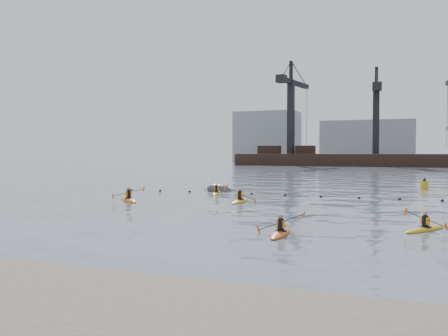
{
  "coord_description": "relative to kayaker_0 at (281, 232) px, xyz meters",
  "views": [
    {
      "loc": [
        7.5,
        -16.32,
        3.71
      ],
      "look_at": [
        -1.88,
        7.91,
        2.8
      ],
      "focal_mm": 38.0,
      "sensor_mm": 36.0,
      "label": 1
    }
  ],
  "objects": [
    {
      "name": "kayaker_0",
      "position": [
        0.0,
        0.0,
        0.0
      ],
      "size": [
        2.22,
        3.23,
        1.21
      ],
      "rotation": [
        0.0,
        0.0,
        0.04
      ],
      "color": "#C24A12",
      "rests_on": "ground"
    },
    {
      "name": "kayaker_3",
      "position": [
        -6.17,
        12.16,
        0.01
      ],
      "size": [
        2.48,
        3.61,
        1.37
      ],
      "rotation": [
        0.0,
        0.0,
        0.04
      ],
      "color": "gold",
      "rests_on": "ground"
    },
    {
      "name": "kayaker_2",
      "position": [
        -14.26,
        9.96,
        0.01
      ],
      "size": [
        3.15,
        3.05,
        1.2
      ],
      "rotation": [
        0.0,
        0.0,
        0.81
      ],
      "color": "orange",
      "rests_on": "ground"
    },
    {
      "name": "float_line",
      "position": [
        -2.77,
        18.33,
        -0.07
      ],
      "size": [
        33.24,
        0.73,
        0.24
      ],
      "color": "black",
      "rests_on": "ground"
    },
    {
      "name": "mooring_buoy",
      "position": [
        -11.06,
        20.48,
        -0.1
      ],
      "size": [
        2.93,
        1.92,
        1.76
      ],
      "primitive_type": "ellipsoid",
      "rotation": [
        0.0,
        0.21,
        0.16
      ],
      "color": "#424548",
      "rests_on": "ground"
    },
    {
      "name": "kayaker_5",
      "position": [
        -10.21,
        17.55,
        -0.0
      ],
      "size": [
        2.12,
        3.25,
        1.05
      ],
      "rotation": [
        0.0,
        0.0,
        0.25
      ],
      "color": "gold",
      "rests_on": "ground"
    },
    {
      "name": "skyline",
      "position": [
        -0.04,
        146.07,
        9.15
      ],
      "size": [
        141.0,
        28.0,
        22.0
      ],
      "color": "gray",
      "rests_on": "ground"
    },
    {
      "name": "ground",
      "position": [
        -2.27,
        -4.2,
        -0.1
      ],
      "size": [
        400.0,
        400.0,
        0.0
      ],
      "primitive_type": "plane",
      "color": "#3D4959",
      "rests_on": "ground"
    },
    {
      "name": "quay",
      "position": [
        -2.28,
        -13.2,
        -0.1
      ],
      "size": [
        18.0,
        7.12,
        1.77
      ],
      "color": "#4C443D",
      "rests_on": "ground"
    },
    {
      "name": "barge_pier",
      "position": [
        -2.49,
        105.79,
        1.8
      ],
      "size": [
        72.0,
        19.3,
        29.5
      ],
      "color": "black",
      "rests_on": "ground"
    },
    {
      "name": "kayaker_1",
      "position": [
        6.06,
        3.51,
        -0.0
      ],
      "size": [
        2.17,
        3.03,
        1.08
      ],
      "rotation": [
        0.0,
        0.0,
        -0.54
      ],
      "color": "gold",
      "rests_on": "ground"
    },
    {
      "name": "nav_buoy",
      "position": [
        6.84,
        29.8,
        0.31
      ],
      "size": [
        0.73,
        0.73,
        1.33
      ],
      "color": "gold",
      "rests_on": "ground"
    }
  ]
}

